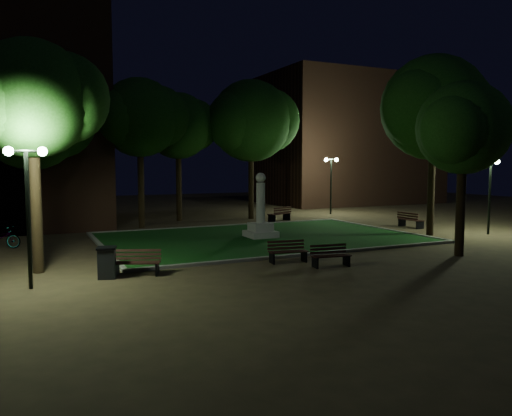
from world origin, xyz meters
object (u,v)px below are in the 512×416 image
at_px(monument, 261,219).
at_px(bench_near_left, 288,252).
at_px(bench_near_right, 330,256).
at_px(bench_far_side, 280,214).
at_px(bench_right_side, 410,220).
at_px(trash_bin, 107,262).
at_px(bicycle, 0,238).
at_px(bench_west_near, 137,263).

distance_m(monument, bench_near_left, 6.16).
relative_size(bench_near_right, bench_far_side, 0.82).
height_order(bench_near_right, bench_right_side, bench_right_side).
bearing_deg(trash_bin, bench_near_left, -1.43).
xyz_separation_m(trash_bin, bicycle, (-3.37, 7.97, -0.04)).
bearing_deg(bench_right_side, trash_bin, 106.12).
distance_m(monument, trash_bin, 10.09).
xyz_separation_m(monument, bicycle, (-11.67, 2.24, -0.48)).
bearing_deg(bench_right_side, bicycle, 82.52).
bearing_deg(bench_right_side, monument, 88.95).
relative_size(bench_right_side, bicycle, 0.91).
distance_m(bench_west_near, bicycle, 9.03).
height_order(monument, bench_west_near, monument).
distance_m(monument, bench_far_side, 7.71).
bearing_deg(bicycle, monument, -76.72).
relative_size(trash_bin, bicycle, 0.56).
relative_size(bench_near_right, trash_bin, 1.45).
height_order(monument, trash_bin, monument).
bearing_deg(bench_near_right, bench_right_side, 42.62).
xyz_separation_m(bench_right_side, bench_far_side, (-5.33, 6.14, 0.02)).
bearing_deg(trash_bin, bench_west_near, 4.21).
bearing_deg(bench_far_side, bench_right_side, 108.84).
xyz_separation_m(bench_west_near, bench_far_side, (11.73, 11.94, 0.05)).
relative_size(bench_near_left, trash_bin, 1.50).
relative_size(bench_west_near, bench_far_side, 0.89).
bearing_deg(bench_far_side, bench_near_left, 41.13).
bearing_deg(bench_west_near, bench_near_left, 19.90).
height_order(bench_near_right, bicycle, bicycle).
height_order(bench_right_side, bicycle, bicycle).
bearing_deg(bench_far_side, bicycle, -8.02).
xyz_separation_m(monument, bench_near_right, (-0.69, -7.24, -0.59)).
xyz_separation_m(bench_near_left, bench_near_right, (1.02, -1.35, -0.01)).
relative_size(monument, bench_far_side, 1.76).
xyz_separation_m(monument, bench_right_side, (9.77, 0.14, -0.53)).
bearing_deg(monument, bicycle, 169.12).
bearing_deg(bench_west_near, bench_far_side, 67.84).
bearing_deg(bench_right_side, bench_near_right, 123.36).
bearing_deg(bench_near_left, bench_right_side, 35.66).
xyz_separation_m(bench_near_right, bench_west_near, (-6.61, 1.59, 0.03)).
distance_m(bench_near_left, trash_bin, 6.59).
distance_m(bench_far_side, bicycle, 16.60).
height_order(bench_near_right, bench_far_side, bench_far_side).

